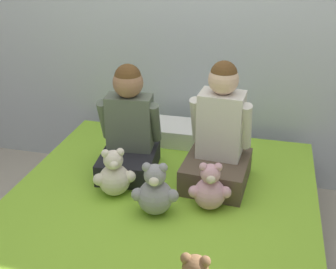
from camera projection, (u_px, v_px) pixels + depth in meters
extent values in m
cube|color=#2D2D33|center=(152.00, 267.00, 2.10)|extent=(1.56, 1.97, 0.17)
cube|color=white|center=(151.00, 239.00, 2.02)|extent=(1.53, 1.93, 0.19)
cube|color=#8CC633|center=(151.00, 221.00, 1.98)|extent=(1.54, 1.95, 0.03)
cube|color=black|center=(129.00, 162.00, 2.33)|extent=(0.33, 0.40, 0.12)
cube|color=#5B6656|center=(130.00, 123.00, 2.28)|extent=(0.26, 0.15, 0.31)
sphere|color=#9E7051|center=(128.00, 83.00, 2.18)|extent=(0.16, 0.16, 0.16)
sphere|color=brown|center=(128.00, 77.00, 2.17)|extent=(0.14, 0.14, 0.14)
cylinder|color=#5B6656|center=(105.00, 120.00, 2.30)|extent=(0.07, 0.14, 0.25)
cylinder|color=#5B6656|center=(155.00, 123.00, 2.26)|extent=(0.07, 0.14, 0.25)
cube|color=brown|center=(216.00, 171.00, 2.22)|extent=(0.35, 0.39, 0.14)
cube|color=silver|center=(221.00, 125.00, 2.16)|extent=(0.23, 0.18, 0.35)
sphere|color=beige|center=(224.00, 80.00, 2.05)|extent=(0.15, 0.15, 0.15)
sphere|color=brown|center=(224.00, 74.00, 2.04)|extent=(0.13, 0.13, 0.13)
cylinder|color=silver|center=(196.00, 120.00, 2.19)|extent=(0.07, 0.15, 0.28)
cylinder|color=silver|center=(246.00, 127.00, 2.12)|extent=(0.07, 0.15, 0.28)
sphere|color=silver|center=(115.00, 180.00, 2.12)|extent=(0.16, 0.16, 0.16)
sphere|color=silver|center=(113.00, 160.00, 2.07)|extent=(0.10, 0.10, 0.10)
sphere|color=white|center=(114.00, 165.00, 2.04)|extent=(0.04, 0.04, 0.04)
sphere|color=silver|center=(105.00, 154.00, 2.05)|extent=(0.04, 0.04, 0.04)
sphere|color=silver|center=(120.00, 152.00, 2.06)|extent=(0.04, 0.04, 0.04)
sphere|color=silver|center=(99.00, 179.00, 2.09)|extent=(0.06, 0.06, 0.06)
sphere|color=silver|center=(130.00, 177.00, 2.11)|extent=(0.06, 0.06, 0.06)
sphere|color=#DBA3B2|center=(209.00, 194.00, 2.02)|extent=(0.15, 0.15, 0.15)
sphere|color=#DBA3B2|center=(211.00, 174.00, 1.97)|extent=(0.10, 0.10, 0.10)
sphere|color=beige|center=(211.00, 179.00, 1.93)|extent=(0.04, 0.04, 0.04)
sphere|color=#DBA3B2|center=(203.00, 167.00, 1.95)|extent=(0.04, 0.04, 0.04)
sphere|color=#DBA3B2|center=(218.00, 167.00, 1.95)|extent=(0.04, 0.04, 0.04)
sphere|color=#DBA3B2|center=(194.00, 192.00, 2.00)|extent=(0.06, 0.06, 0.06)
sphere|color=#DBA3B2|center=(225.00, 192.00, 1.99)|extent=(0.06, 0.06, 0.06)
sphere|color=#939399|center=(155.00, 197.00, 1.98)|extent=(0.17, 0.17, 0.17)
sphere|color=#939399|center=(155.00, 175.00, 1.93)|extent=(0.10, 0.10, 0.10)
sphere|color=white|center=(154.00, 181.00, 1.89)|extent=(0.05, 0.05, 0.05)
sphere|color=#939399|center=(147.00, 167.00, 1.91)|extent=(0.04, 0.04, 0.04)
sphere|color=#939399|center=(163.00, 168.00, 1.91)|extent=(0.04, 0.04, 0.04)
sphere|color=#939399|center=(138.00, 195.00, 1.96)|extent=(0.06, 0.06, 0.06)
sphere|color=#939399|center=(172.00, 196.00, 1.95)|extent=(0.06, 0.06, 0.06)
sphere|color=brown|center=(195.00, 268.00, 1.43)|extent=(0.09, 0.09, 0.09)
sphere|color=brown|center=(186.00, 258.00, 1.42)|extent=(0.04, 0.04, 0.04)
sphere|color=brown|center=(205.00, 261.00, 1.41)|extent=(0.04, 0.04, 0.04)
cube|color=white|center=(187.00, 134.00, 2.67)|extent=(0.57, 0.26, 0.11)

